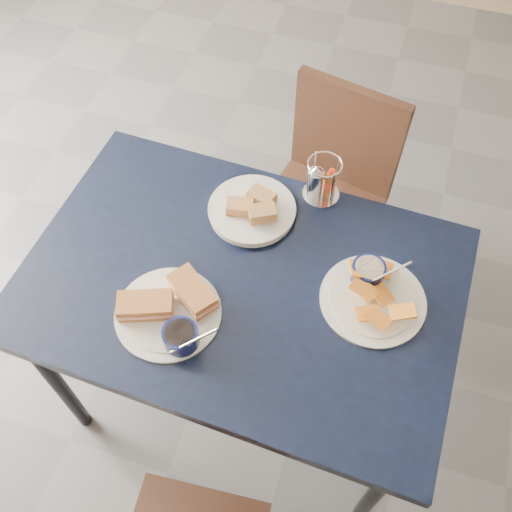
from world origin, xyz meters
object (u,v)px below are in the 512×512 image
(bread_basket, at_px, (253,210))
(chair_far, at_px, (326,180))
(condiment_caddy, at_px, (321,181))
(plantain_plate, at_px, (372,290))
(sandwich_plate, at_px, (171,311))
(dining_table, at_px, (241,292))

(bread_basket, bearing_deg, chair_far, 71.32)
(condiment_caddy, bearing_deg, plantain_plate, -53.82)
(chair_far, relative_size, plantain_plate, 3.03)
(sandwich_plate, distance_m, bread_basket, 0.39)
(bread_basket, height_order, condiment_caddy, condiment_caddy)
(dining_table, distance_m, chair_far, 0.69)
(dining_table, relative_size, sandwich_plate, 3.96)
(chair_far, xyz_separation_m, plantain_plate, (0.24, -0.59, 0.28))
(chair_far, relative_size, condiment_caddy, 6.22)
(dining_table, height_order, sandwich_plate, sandwich_plate)
(plantain_plate, height_order, bread_basket, plantain_plate)
(plantain_plate, bearing_deg, chair_far, 112.01)
(chair_far, bearing_deg, condiment_caddy, -85.53)
(sandwich_plate, height_order, condiment_caddy, condiment_caddy)
(chair_far, bearing_deg, bread_basket, -108.68)
(bread_basket, bearing_deg, condiment_caddy, 38.31)
(plantain_plate, distance_m, condiment_caddy, 0.37)
(chair_far, bearing_deg, plantain_plate, -67.99)
(chair_far, relative_size, sandwich_plate, 2.79)
(condiment_caddy, bearing_deg, chair_far, 94.47)
(sandwich_plate, relative_size, bread_basket, 1.21)
(bread_basket, xyz_separation_m, condiment_caddy, (0.17, 0.13, 0.04))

